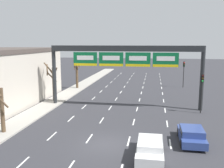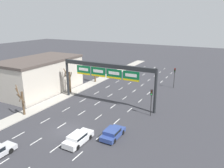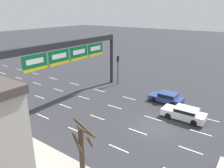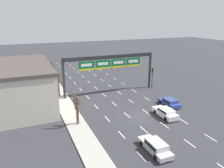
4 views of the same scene
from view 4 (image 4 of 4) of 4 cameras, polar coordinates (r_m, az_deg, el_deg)
The scene contains 13 objects.
ground_plane at distance 33.91m, azimuth 7.25°, elevation -8.25°, with size 220.00×220.00×0.00m, color #333338.
sidewalk_left at distance 30.61m, azimuth -8.91°, elevation -11.09°, with size 2.80×110.00×0.15m.
lane_dashes at distance 45.22m, azimuth -1.30°, elevation -1.59°, with size 10.02×67.00×0.01m.
sign_gantry at distance 42.07m, azimuth -0.47°, elevation 5.65°, with size 18.57×0.70×7.57m.
building_near at distance 39.50m, azimuth -22.78°, elevation -0.25°, with size 9.87×17.63×7.15m.
car_blue at distance 38.26m, azimuth 14.79°, elevation -4.58°, with size 1.90×4.13×1.28m.
car_white at distance 34.04m, azimuth 13.77°, elevation -7.18°, with size 1.84×4.47×1.35m.
car_silver at distance 25.58m, azimuth 11.29°, elevation -15.59°, with size 1.81×4.77×1.36m.
traffic_light_near_gantry at distance 59.98m, azimuth 1.61°, elevation 6.27°, with size 0.30×0.35×4.61m.
traffic_light_mid_block at distance 45.66m, azimuth 10.52°, elevation 2.48°, with size 0.30×0.35×4.46m.
tree_bare_closest at distance 50.89m, azimuth -15.34°, elevation 3.16°, with size 1.29×1.04×4.81m.
tree_bare_second at distance 30.29m, azimuth -9.07°, elevation -6.24°, with size 1.72×1.29×5.09m.
tree_bare_third at distance 41.71m, azimuth -13.96°, elevation 0.40°, with size 1.84×1.76×5.18m.
Camera 4 is at (-15.76, -26.39, 14.32)m, focal length 35.00 mm.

